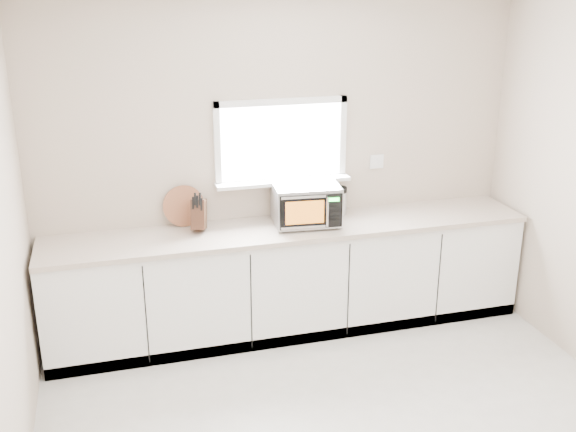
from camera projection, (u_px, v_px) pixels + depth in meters
name	position (u px, v px, depth m)	size (l,w,h in m)	color
back_wall	(281.00, 163.00, 5.53)	(4.00, 0.17, 2.70)	#B8A892
cabinets	(290.00, 280.00, 5.57)	(3.92, 0.60, 0.88)	white
countertop	(291.00, 229.00, 5.41)	(3.92, 0.64, 0.04)	beige
microwave	(306.00, 204.00, 5.40)	(0.55, 0.47, 0.33)	black
knife_block	(199.00, 214.00, 5.27)	(0.16, 0.25, 0.33)	#412817
cutting_board	(184.00, 206.00, 5.37)	(0.33, 0.33, 0.02)	brown
coffee_grinder	(339.00, 200.00, 5.65)	(0.15, 0.15, 0.24)	#B3B5BB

